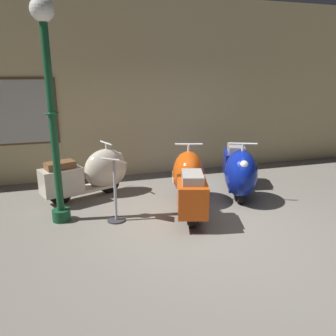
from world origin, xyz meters
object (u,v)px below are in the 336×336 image
at_px(scooter_1, 189,181).
at_px(lamppost, 50,95).
at_px(scooter_0, 93,173).
at_px(info_stanchion, 115,195).
at_px(scooter_2, 239,171).

height_order(scooter_1, lamppost, lamppost).
distance_m(scooter_0, info_stanchion, 1.23).
height_order(scooter_1, scooter_2, scooter_2).
distance_m(scooter_1, lamppost, 2.53).
relative_size(scooter_1, lamppost, 0.57).
xyz_separation_m(scooter_1, info_stanchion, (-1.27, -0.16, -0.06)).
distance_m(scooter_2, lamppost, 3.48).
xyz_separation_m(scooter_2, info_stanchion, (-2.35, -0.45, -0.07)).
xyz_separation_m(scooter_0, scooter_1, (1.50, -1.05, 0.03)).
bearing_deg(info_stanchion, lamppost, 162.13).
xyz_separation_m(lamppost, info_stanchion, (0.82, -0.26, -1.50)).
bearing_deg(lamppost, scooter_1, -2.88).
height_order(scooter_0, scooter_2, scooter_2).
relative_size(scooter_1, info_stanchion, 1.75).
height_order(scooter_0, info_stanchion, info_stanchion).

